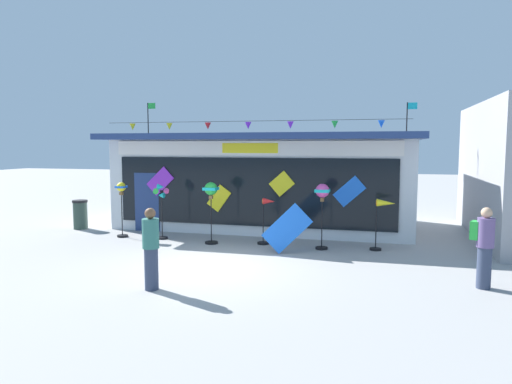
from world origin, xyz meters
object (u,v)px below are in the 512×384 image
object	(u,v)px
wind_spinner_center_left	(211,195)
person_near_camera	(151,248)
wind_spinner_left	(161,200)
kite_shop_building	(268,179)
wind_spinner_center_right	(267,216)
wind_spinner_far_right	(383,214)
person_mid_plaza	(484,246)
trash_bin	(80,214)
wind_spinner_right	(322,197)
wind_spinner_far_left	(121,197)
display_kite_on_ground	(287,229)

from	to	relation	value
wind_spinner_center_left	person_near_camera	xyz separation A→B (m)	(0.40, -4.55, -0.60)
wind_spinner_left	wind_spinner_center_left	xyz separation A→B (m)	(1.74, -0.24, 0.23)
kite_shop_building	wind_spinner_center_right	xyz separation A→B (m)	(0.80, -3.41, -0.83)
wind_spinner_center_left	wind_spinner_far_right	bearing A→B (deg)	4.10
wind_spinner_left	wind_spinner_far_right	size ratio (longest dim) A/B	1.20
person_mid_plaza	trash_bin	distance (m)	12.85
kite_shop_building	wind_spinner_right	bearing A→B (deg)	-55.89
wind_spinner_right	person_near_camera	world-z (taller)	wind_spinner_right
wind_spinner_left	wind_spinner_far_right	distance (m)	6.68
wind_spinner_center_left	kite_shop_building	bearing A→B (deg)	77.64
wind_spinner_center_left	wind_spinner_far_right	xyz separation A→B (m)	(4.94, 0.35, -0.41)
wind_spinner_far_left	trash_bin	world-z (taller)	wind_spinner_far_left
kite_shop_building	wind_spinner_center_right	bearing A→B (deg)	-76.78
kite_shop_building	wind_spinner_center_left	xyz separation A→B (m)	(-0.82, -3.74, -0.22)
wind_spinner_right	wind_spinner_left	bearing A→B (deg)	178.37
person_mid_plaza	display_kite_on_ground	size ratio (longest dim) A/B	1.32
wind_spinner_far_left	wind_spinner_center_right	size ratio (longest dim) A/B	1.27
trash_bin	kite_shop_building	bearing A→B (deg)	22.85
person_near_camera	person_mid_plaza	size ratio (longest dim) A/B	1.00
person_near_camera	display_kite_on_ground	size ratio (longest dim) A/B	1.32
wind_spinner_center_left	wind_spinner_center_right	size ratio (longest dim) A/B	1.33
wind_spinner_right	person_mid_plaza	xyz separation A→B (m)	(3.65, -2.79, -0.61)
wind_spinner_far_right	trash_bin	world-z (taller)	wind_spinner_far_right
wind_spinner_far_right	trash_bin	distance (m)	10.31
wind_spinner_center_right	wind_spinner_right	world-z (taller)	wind_spinner_right
wind_spinner_center_left	trash_bin	bearing A→B (deg)	167.81
wind_spinner_center_right	person_mid_plaza	size ratio (longest dim) A/B	0.82
wind_spinner_center_left	person_mid_plaza	xyz separation A→B (m)	(6.93, -2.69, -0.57)
wind_spinner_far_right	display_kite_on_ground	world-z (taller)	wind_spinner_far_right
person_near_camera	person_mid_plaza	world-z (taller)	same
kite_shop_building	person_near_camera	distance (m)	8.33
kite_shop_building	wind_spinner_far_right	distance (m)	5.37
wind_spinner_far_left	person_near_camera	size ratio (longest dim) A/B	1.05
wind_spinner_center_right	display_kite_on_ground	size ratio (longest dim) A/B	1.09
wind_spinner_far_left	person_near_camera	distance (m)	5.96
wind_spinner_far_right	wind_spinner_center_left	bearing A→B (deg)	-175.90
kite_shop_building	wind_spinner_left	size ratio (longest dim) A/B	6.07
display_kite_on_ground	person_near_camera	bearing A→B (deg)	-118.02
wind_spinner_far_left	display_kite_on_ground	bearing A→B (deg)	-9.68
person_near_camera	display_kite_on_ground	distance (m)	4.34
wind_spinner_center_right	display_kite_on_ground	distance (m)	1.33
wind_spinner_left	person_near_camera	bearing A→B (deg)	-65.91
wind_spinner_far_left	wind_spinner_center_right	world-z (taller)	wind_spinner_far_left
wind_spinner_left	wind_spinner_right	world-z (taller)	wind_spinner_right
kite_shop_building	person_mid_plaza	size ratio (longest dim) A/B	6.28
wind_spinner_far_left	wind_spinner_far_right	distance (m)	8.07
wind_spinner_left	wind_spinner_far_right	bearing A→B (deg)	0.95
person_near_camera	person_mid_plaza	distance (m)	6.79
wind_spinner_far_left	wind_spinner_far_right	world-z (taller)	wind_spinner_far_left
wind_spinner_left	wind_spinner_center_left	bearing A→B (deg)	-7.96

